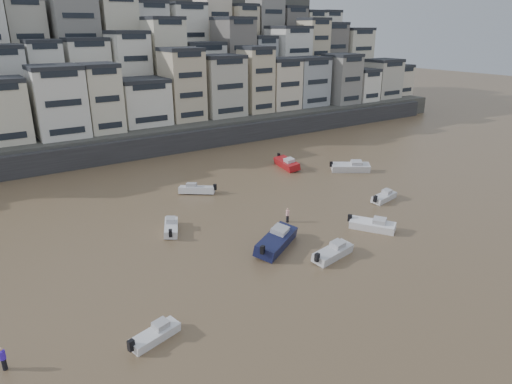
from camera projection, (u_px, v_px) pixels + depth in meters
harbor_wall at (155, 145)px, 80.00m from camera, size 140.00×3.00×3.50m
hillside at (106, 64)px, 109.66m from camera, size 141.04×66.00×50.00m
boat_d at (384, 196)px, 59.27m from camera, size 4.92×2.43×1.28m
boat_a at (333, 251)px, 44.53m from camera, size 5.52×2.68×1.44m
boat_f at (171, 226)px, 50.30m from camera, size 3.52×5.12×1.34m
boat_h at (197, 188)px, 61.87m from camera, size 5.24×4.55×1.44m
boat_g at (351, 166)px, 71.09m from camera, size 6.53×5.40×1.76m
boat_b at (372, 224)px, 50.61m from camera, size 4.32×5.53×1.47m
boat_i at (287, 162)px, 73.06m from camera, size 3.40×6.78×1.77m
boat_j at (155, 333)px, 32.80m from camera, size 4.47×2.49×1.16m
boat_c at (276, 239)px, 46.41m from camera, size 7.42×5.74×1.97m
person_blue at (3, 359)px, 29.89m from camera, size 0.44×0.44×1.74m
person_pink at (288, 215)px, 52.64m from camera, size 0.44×0.44×1.74m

